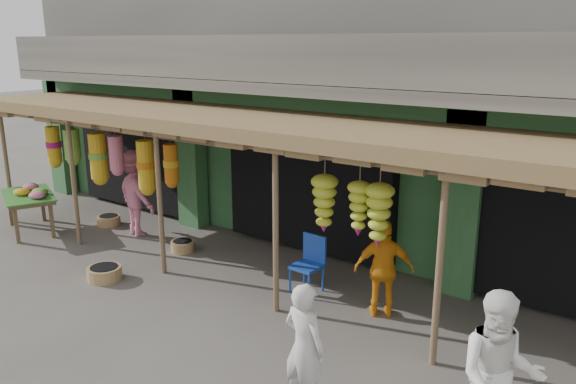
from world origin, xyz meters
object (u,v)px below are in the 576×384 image
Objects in this scene: person_front at (305,348)px; person_shopper at (137,193)px; blue_chair at (310,260)px; person_right at (499,376)px; flower_table at (30,196)px; person_vendor at (384,269)px.

person_shopper is at bearing -17.29° from person_front.
person_right is (3.58, -2.10, 0.34)m from blue_chair.
person_front is at bearing 12.63° from flower_table.
person_vendor is at bearing 114.99° from person_right.
person_right is at bearing 176.62° from person_shopper.
flower_table is at bearing -167.70° from blue_chair.
person_shopper reaches higher than person_right.
blue_chair is 4.17m from person_right.
person_front is at bearing 167.96° from person_shopper.
flower_table is 1.23× the size of person_front.
person_right is 8.41m from person_shopper.
flower_table reaches higher than blue_chair.
person_right reaches higher than flower_table.
person_front is 1.99m from person_right.
flower_table is at bearing -24.11° from person_vendor.
blue_chair is at bearing -50.24° from person_front.
person_shopper is at bearing 141.27° from person_right.
blue_chair is 0.54× the size of person_right.
blue_chair is at bearing -170.06° from person_shopper.
person_front is 6.79m from person_shopper.
flower_table is at bearing -3.77° from person_front.
person_right is (10.11, -1.09, 0.08)m from flower_table.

